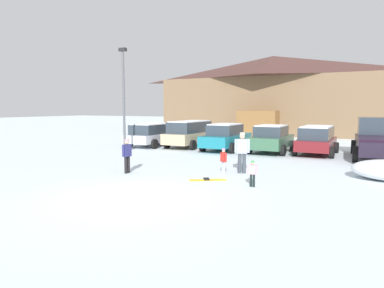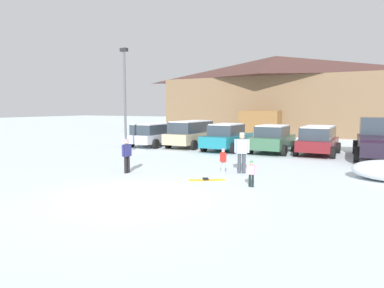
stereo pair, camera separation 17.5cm
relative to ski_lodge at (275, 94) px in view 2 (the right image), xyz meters
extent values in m
plane|color=silver|center=(2.49, -27.99, -4.05)|extent=(160.00, 160.00, 0.00)
cube|color=brown|center=(0.00, 0.05, -1.22)|extent=(21.76, 8.75, 5.66)
pyramid|color=#4C2D28|center=(0.00, 0.05, 2.78)|extent=(22.37, 9.36, 2.34)
cube|color=brown|center=(-0.07, -5.06, -2.85)|extent=(3.63, 1.85, 2.40)
cube|color=silver|center=(-4.48, -16.04, -3.45)|extent=(1.92, 4.48, 0.56)
cube|color=#2D3842|center=(-4.48, -16.13, -2.85)|extent=(1.68, 3.41, 0.65)
cube|color=white|center=(-4.48, -16.13, -2.49)|extent=(1.57, 3.24, 0.06)
cylinder|color=black|center=(-5.46, -14.65, -3.73)|extent=(0.23, 0.64, 0.64)
cylinder|color=black|center=(-3.46, -14.68, -3.73)|extent=(0.23, 0.64, 0.64)
cylinder|color=black|center=(-5.50, -17.41, -3.73)|extent=(0.23, 0.64, 0.64)
cylinder|color=black|center=(-3.50, -17.44, -3.73)|extent=(0.23, 0.64, 0.64)
cube|color=tan|center=(-1.89, -15.40, -3.39)|extent=(1.92, 4.81, 0.68)
cube|color=#2D3842|center=(-1.89, -15.49, -2.69)|extent=(1.67, 3.66, 0.72)
cube|color=white|center=(-1.89, -15.49, -2.30)|extent=(1.56, 3.48, 0.06)
cylinder|color=black|center=(-2.80, -13.89, -3.73)|extent=(0.24, 0.65, 0.64)
cylinder|color=black|center=(-0.88, -13.95, -3.73)|extent=(0.24, 0.65, 0.64)
cylinder|color=black|center=(-2.89, -16.85, -3.73)|extent=(0.24, 0.65, 0.64)
cylinder|color=black|center=(-0.97, -16.90, -3.73)|extent=(0.24, 0.65, 0.64)
cube|color=#1A7688|center=(0.91, -15.89, -3.40)|extent=(1.89, 4.76, 0.66)
cube|color=#2D3842|center=(0.91, -16.13, -2.76)|extent=(1.62, 2.49, 0.63)
cube|color=white|center=(0.91, -16.13, -2.41)|extent=(1.51, 2.37, 0.06)
cylinder|color=black|center=(0.00, -14.40, -3.73)|extent=(0.24, 0.65, 0.64)
cylinder|color=black|center=(1.91, -14.46, -3.73)|extent=(0.24, 0.65, 0.64)
cylinder|color=black|center=(-0.08, -17.33, -3.73)|extent=(0.24, 0.65, 0.64)
cylinder|color=black|center=(1.82, -17.38, -3.73)|extent=(0.24, 0.65, 0.64)
cube|color=#366247|center=(3.77, -15.80, -3.40)|extent=(1.90, 4.15, 0.67)
cube|color=#2D3842|center=(3.76, -16.01, -2.76)|extent=(1.64, 2.17, 0.59)
cube|color=white|center=(3.76, -16.01, -2.44)|extent=(1.53, 2.06, 0.06)
cylinder|color=black|center=(2.82, -14.51, -3.73)|extent=(0.23, 0.64, 0.64)
cylinder|color=black|center=(4.77, -14.55, -3.73)|extent=(0.23, 0.64, 0.64)
cylinder|color=black|center=(2.76, -17.05, -3.73)|extent=(0.23, 0.64, 0.64)
cylinder|color=black|center=(4.71, -17.10, -3.73)|extent=(0.23, 0.64, 0.64)
cube|color=maroon|center=(6.29, -15.60, -3.44)|extent=(1.89, 4.07, 0.59)
cube|color=#2D3842|center=(6.28, -15.68, -2.81)|extent=(1.65, 3.10, 0.66)
cube|color=white|center=(6.28, -15.68, -2.45)|extent=(1.54, 2.94, 0.06)
cylinder|color=black|center=(5.36, -14.33, -3.73)|extent=(0.24, 0.65, 0.64)
cylinder|color=black|center=(7.28, -14.38, -3.73)|extent=(0.24, 0.65, 0.64)
cylinder|color=black|center=(5.29, -16.82, -3.73)|extent=(0.24, 0.65, 0.64)
cylinder|color=black|center=(7.21, -16.88, -3.73)|extent=(0.24, 0.65, 0.64)
cube|color=black|center=(9.31, -15.91, -3.30)|extent=(2.18, 6.04, 0.70)
cube|color=#2D3842|center=(9.26, -14.72, -2.43)|extent=(1.85, 1.98, 1.05)
cube|color=black|center=(9.35, -16.96, -2.89)|extent=(2.06, 3.36, 0.12)
cylinder|color=black|center=(8.18, -14.17, -3.65)|extent=(0.29, 0.81, 0.80)
cylinder|color=black|center=(8.34, -17.75, -3.65)|extent=(0.29, 0.81, 0.80)
cylinder|color=black|center=(5.35, -25.06, -3.83)|extent=(0.08, 0.08, 0.44)
cylinder|color=black|center=(5.25, -25.07, -3.83)|extent=(0.08, 0.08, 0.44)
cube|color=pink|center=(5.30, -25.07, -3.46)|extent=(0.23, 0.16, 0.31)
cylinder|color=pink|center=(5.44, -25.04, -3.45)|extent=(0.06, 0.06, 0.29)
cylinder|color=pink|center=(5.17, -25.09, -3.45)|extent=(0.06, 0.06, 0.29)
sphere|color=tan|center=(5.30, -25.07, -3.25)|extent=(0.11, 0.11, 0.11)
cylinder|color=#3A9B53|center=(5.30, -25.07, -3.19)|extent=(0.11, 0.11, 0.05)
cylinder|color=black|center=(-0.02, -25.04, -3.71)|extent=(0.13, 0.13, 0.69)
cylinder|color=black|center=(0.00, -24.88, -3.71)|extent=(0.13, 0.13, 0.69)
cube|color=navy|center=(-0.01, -24.96, -3.12)|extent=(0.24, 0.36, 0.49)
cylinder|color=navy|center=(-0.03, -25.17, -3.10)|extent=(0.09, 0.09, 0.46)
cylinder|color=navy|center=(0.02, -24.75, -3.10)|extent=(0.09, 0.09, 0.46)
sphere|color=tan|center=(-0.01, -24.96, -2.78)|extent=(0.18, 0.18, 0.18)
cylinder|color=pink|center=(-0.01, -24.96, -2.69)|extent=(0.17, 0.17, 0.08)
cylinder|color=#A0ACC4|center=(3.68, -23.50, -3.80)|extent=(0.09, 0.09, 0.51)
cylinder|color=#A0ACC4|center=(3.58, -23.43, -3.80)|extent=(0.09, 0.09, 0.51)
cube|color=red|center=(3.63, -23.46, -3.36)|extent=(0.29, 0.27, 0.36)
cylinder|color=red|center=(3.76, -23.55, -3.35)|extent=(0.07, 0.07, 0.35)
cylinder|color=red|center=(3.50, -23.37, -3.35)|extent=(0.07, 0.07, 0.35)
sphere|color=tan|center=(3.63, -23.46, -3.11)|extent=(0.13, 0.13, 0.13)
cylinder|color=pink|center=(3.63, -23.46, -3.04)|extent=(0.13, 0.13, 0.06)
cylinder|color=#394048|center=(4.29, -22.83, -3.64)|extent=(0.15, 0.15, 0.82)
cylinder|color=#394048|center=(4.12, -22.90, -3.64)|extent=(0.15, 0.15, 0.82)
cube|color=#A3B7D6|center=(4.21, -22.87, -2.94)|extent=(0.46, 0.36, 0.58)
cylinder|color=#A3B7D6|center=(4.45, -22.78, -2.93)|extent=(0.11, 0.11, 0.55)
cylinder|color=#A3B7D6|center=(3.97, -22.95, -2.93)|extent=(0.11, 0.11, 0.55)
sphere|color=tan|center=(4.21, -22.87, -2.55)|extent=(0.21, 0.21, 0.21)
cylinder|color=beige|center=(4.21, -22.87, -2.43)|extent=(0.20, 0.20, 0.10)
cube|color=gold|center=(3.47, -24.69, -4.04)|extent=(1.21, 0.81, 0.02)
cube|color=black|center=(3.43, -24.72, -4.00)|extent=(0.21, 0.18, 0.06)
cube|color=gold|center=(3.58, -24.86, -4.04)|extent=(1.21, 0.81, 0.02)
cube|color=black|center=(3.53, -24.89, -4.00)|extent=(0.21, 0.18, 0.06)
cylinder|color=#515459|center=(-4.05, -19.84, -1.12)|extent=(0.14, 0.14, 5.86)
cube|color=#232326|center=(-4.05, -19.84, 1.96)|extent=(0.44, 0.24, 0.20)
camera|label=1|loc=(8.52, -36.19, -1.37)|focal=32.00mm
camera|label=2|loc=(8.67, -36.11, -1.37)|focal=32.00mm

